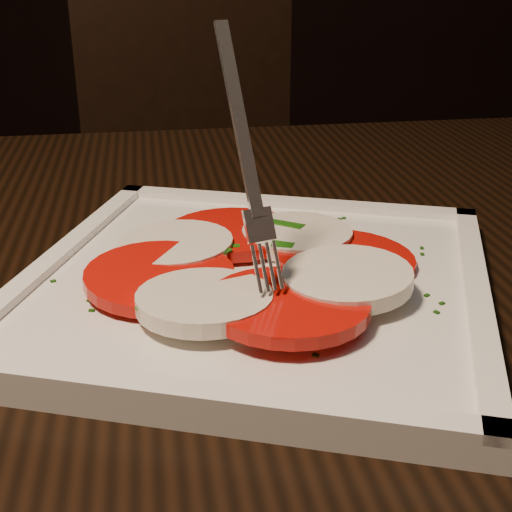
{
  "coord_description": "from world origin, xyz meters",
  "views": [
    {
      "loc": [
        0.14,
        -0.54,
        0.97
      ],
      "look_at": [
        0.16,
        -0.11,
        0.78
      ],
      "focal_mm": 50.0,
      "sensor_mm": 36.0,
      "label": 1
    }
  ],
  "objects_px": {
    "table": "(317,352)",
    "plate": "(256,286)",
    "fork": "(239,152)",
    "chair": "(201,189)"
  },
  "relations": [
    {
      "from": "table",
      "to": "chair",
      "type": "height_order",
      "value": "chair"
    },
    {
      "from": "plate",
      "to": "fork",
      "type": "bearing_deg",
      "value": -117.7
    },
    {
      "from": "table",
      "to": "plate",
      "type": "height_order",
      "value": "plate"
    },
    {
      "from": "table",
      "to": "fork",
      "type": "relative_size",
      "value": 8.83
    },
    {
      "from": "table",
      "to": "chair",
      "type": "xyz_separation_m",
      "value": [
        -0.13,
        0.8,
        -0.12
      ]
    },
    {
      "from": "plate",
      "to": "table",
      "type": "bearing_deg",
      "value": 58.2
    },
    {
      "from": "plate",
      "to": "fork",
      "type": "height_order",
      "value": "fork"
    },
    {
      "from": "table",
      "to": "fork",
      "type": "distance_m",
      "value": 0.24
    },
    {
      "from": "fork",
      "to": "table",
      "type": "bearing_deg",
      "value": 34.9
    },
    {
      "from": "table",
      "to": "plate",
      "type": "xyz_separation_m",
      "value": [
        -0.05,
        -0.09,
        0.11
      ]
    }
  ]
}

